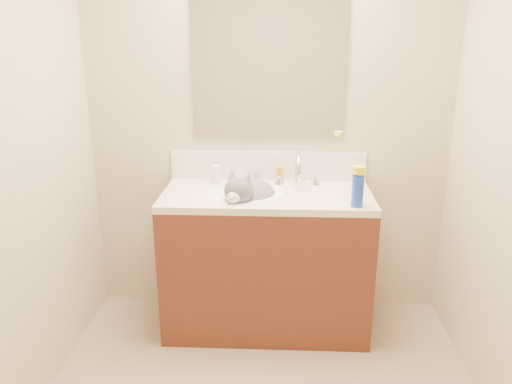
# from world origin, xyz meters

# --- Properties ---
(room_shell) EXTENTS (2.24, 2.54, 2.52)m
(room_shell) POSITION_xyz_m (0.00, 0.00, 1.49)
(room_shell) COLOR tan
(room_shell) RESTS_ON ground
(vanity_cabinet) EXTENTS (1.20, 0.55, 0.82)m
(vanity_cabinet) POSITION_xyz_m (0.00, 0.97, 0.41)
(vanity_cabinet) COLOR #502415
(vanity_cabinet) RESTS_ON ground
(counter_slab) EXTENTS (1.20, 0.55, 0.04)m
(counter_slab) POSITION_xyz_m (0.00, 0.97, 0.84)
(counter_slab) COLOR beige
(counter_slab) RESTS_ON vanity_cabinet
(basin) EXTENTS (0.45, 0.36, 0.14)m
(basin) POSITION_xyz_m (-0.12, 0.94, 0.79)
(basin) COLOR white
(basin) RESTS_ON vanity_cabinet
(faucet) EXTENTS (0.28, 0.20, 0.21)m
(faucet) POSITION_xyz_m (0.18, 1.11, 0.95)
(faucet) COLOR silver
(faucet) RESTS_ON counter_slab
(cat) EXTENTS (0.41, 0.47, 0.33)m
(cat) POSITION_xyz_m (-0.10, 0.96, 0.84)
(cat) COLOR #545154
(cat) RESTS_ON basin
(backsplash) EXTENTS (1.20, 0.02, 0.18)m
(backsplash) POSITION_xyz_m (0.00, 1.24, 0.95)
(backsplash) COLOR silver
(backsplash) RESTS_ON counter_slab
(mirror) EXTENTS (0.90, 0.02, 0.80)m
(mirror) POSITION_xyz_m (0.00, 1.24, 1.54)
(mirror) COLOR white
(mirror) RESTS_ON room_shell
(pill_bottle) EXTENTS (0.07, 0.07, 0.11)m
(pill_bottle) POSITION_xyz_m (-0.31, 1.17, 0.91)
(pill_bottle) COLOR silver
(pill_bottle) RESTS_ON counter_slab
(pill_label) EXTENTS (0.07, 0.07, 0.04)m
(pill_label) POSITION_xyz_m (-0.31, 1.17, 0.90)
(pill_label) COLOR #F55928
(pill_label) RESTS_ON pill_bottle
(silver_jar) EXTENTS (0.07, 0.07, 0.06)m
(silver_jar) POSITION_xyz_m (-0.07, 1.19, 0.89)
(silver_jar) COLOR #B7B7BC
(silver_jar) RESTS_ON counter_slab
(amber_bottle) EXTENTS (0.04, 0.04, 0.10)m
(amber_bottle) POSITION_xyz_m (0.07, 1.19, 0.91)
(amber_bottle) COLOR orange
(amber_bottle) RESTS_ON counter_slab
(toothbrush) EXTENTS (0.02, 0.16, 0.01)m
(toothbrush) POSITION_xyz_m (0.11, 1.03, 0.87)
(toothbrush) COLOR silver
(toothbrush) RESTS_ON counter_slab
(toothbrush_head) EXTENTS (0.01, 0.03, 0.01)m
(toothbrush_head) POSITION_xyz_m (0.11, 1.03, 0.87)
(toothbrush_head) COLOR #658AD7
(toothbrush_head) RESTS_ON counter_slab
(spray_can) EXTENTS (0.08, 0.08, 0.17)m
(spray_can) POSITION_xyz_m (0.48, 0.77, 0.95)
(spray_can) COLOR #1A43B6
(spray_can) RESTS_ON counter_slab
(spray_cap) EXTENTS (0.08, 0.08, 0.04)m
(spray_cap) POSITION_xyz_m (0.48, 0.77, 1.06)
(spray_cap) COLOR yellow
(spray_cap) RESTS_ON spray_can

